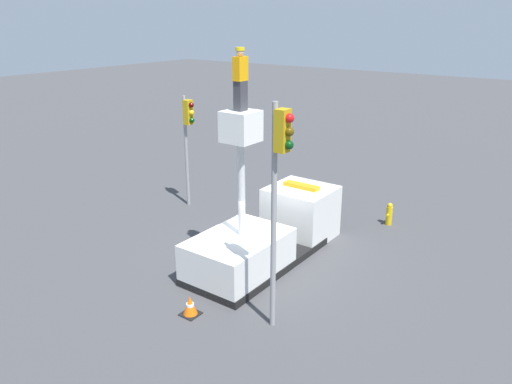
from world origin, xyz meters
TOP-DOWN VIEW (x-y plane):
  - ground_plane at (0.00, 0.00)m, footprint 120.00×120.00m
  - bucket_truck at (0.58, 0.00)m, footprint 6.41×2.29m
  - worker at (-0.86, 0.00)m, footprint 0.40×0.26m
  - traffic_light_pole at (-2.61, -2.49)m, footprint 0.34×0.57m
  - traffic_light_across at (2.67, 5.51)m, footprint 0.34×0.57m
  - fire_hydrant at (5.68, -2.24)m, footprint 0.48×0.24m
  - traffic_cone_rear at (-3.55, -0.26)m, footprint 0.50×0.50m

SIDE VIEW (x-z plane):
  - ground_plane at x=0.00m, z-range 0.00..0.00m
  - traffic_cone_rear at x=-3.55m, z-range -0.02..0.54m
  - fire_hydrant at x=5.68m, z-range -0.01..0.89m
  - bucket_truck at x=0.58m, z-range -1.73..3.48m
  - traffic_light_across at x=2.67m, z-range 0.99..5.71m
  - traffic_light_pole at x=-2.61m, z-range 1.21..7.14m
  - worker at x=-0.86m, z-range 5.22..6.97m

